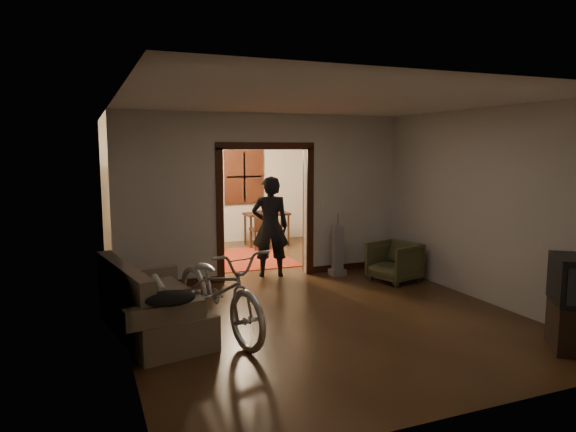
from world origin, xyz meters
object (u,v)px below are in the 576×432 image
sofa (154,298)px  desk (267,229)px  armchair (395,262)px  person (270,227)px  bicycle (219,290)px  locker (157,206)px

sofa → desk: bearing=46.0°
armchair → desk: size_ratio=0.73×
sofa → person: 3.12m
bicycle → person: (1.54, 2.41, 0.33)m
sofa → person: (2.26, 2.10, 0.44)m
armchair → person: 2.20m
sofa → desk: size_ratio=1.90×
bicycle → locker: bearing=75.9°
sofa → person: bearing=32.3°
sofa → locker: locker is taller
person → locker: size_ratio=0.91×
sofa → armchair: (4.07, 1.00, -0.11)m
armchair → locker: size_ratio=0.38×
bicycle → person: size_ratio=1.18×
desk → locker: bearing=150.6°
person → desk: bearing=-93.2°
armchair → desk: bearing=178.6°
armchair → locker: locker is taller
armchair → locker: (-3.29, 4.31, 0.63)m
bicycle → armchair: bearing=7.8°
person → bicycle: bearing=72.7°
armchair → bicycle: bearing=-83.6°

